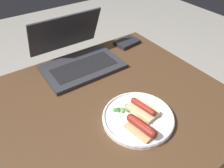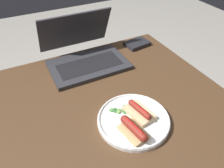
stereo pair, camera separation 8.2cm
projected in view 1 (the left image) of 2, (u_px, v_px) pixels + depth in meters
name	position (u px, v px, depth m)	size (l,w,h in m)	color
desk	(90.00, 124.00, 0.84)	(1.09, 0.81, 0.73)	#4C331E
laptop	(78.00, 57.00, 1.01)	(0.35, 0.32, 0.21)	#2D2D33
plate	(138.00, 117.00, 0.76)	(0.25, 0.25, 0.02)	white
sausage_toast_left	(143.00, 109.00, 0.76)	(0.08, 0.12, 0.04)	#D6B784
sausage_toast_middle	(141.00, 127.00, 0.69)	(0.07, 0.12, 0.04)	tan
salad_pile	(123.00, 109.00, 0.78)	(0.07, 0.05, 0.01)	#709E4C
external_drive	(127.00, 42.00, 1.17)	(0.13, 0.10, 0.02)	#232328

